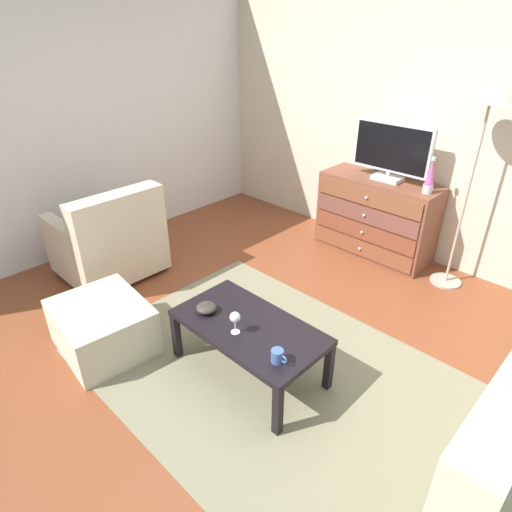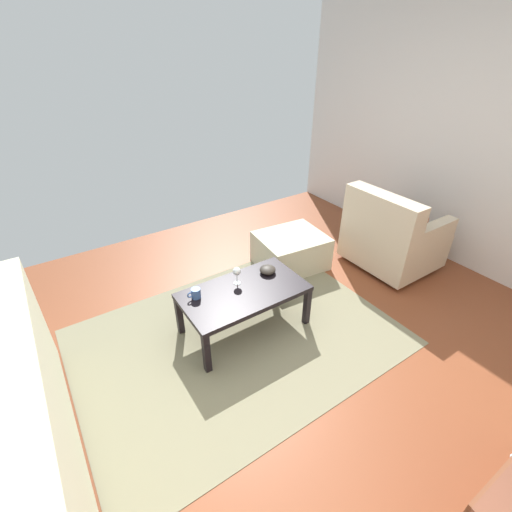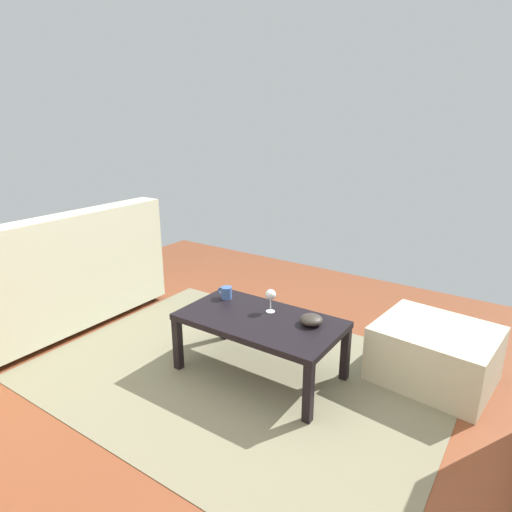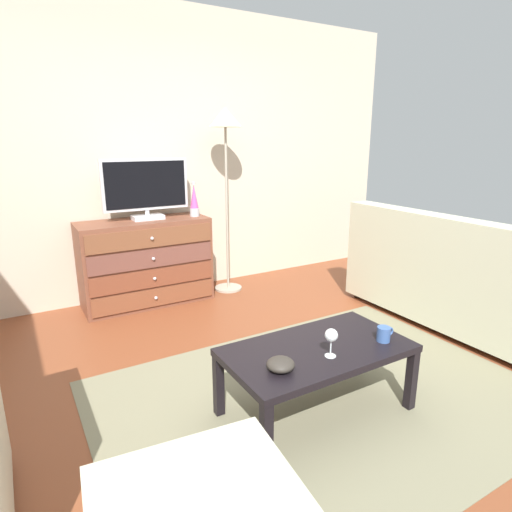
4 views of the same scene
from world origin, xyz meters
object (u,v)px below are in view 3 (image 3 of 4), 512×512
at_px(mug, 226,293).
at_px(couch_large, 44,286).
at_px(coffee_table, 260,325).
at_px(wine_glass, 271,295).
at_px(bowl_decorative, 311,320).
at_px(ottoman, 434,354).

height_order(mug, couch_large, couch_large).
bearing_deg(coffee_table, wine_glass, -93.30).
xyz_separation_m(mug, bowl_decorative, (-0.68, 0.03, -0.01)).
relative_size(coffee_table, ottoman, 1.48).
bearing_deg(mug, wine_glass, 177.83).
height_order(bowl_decorative, couch_large, couch_large).
relative_size(coffee_table, mug, 9.12).
height_order(coffee_table, ottoman, coffee_table).
distance_m(mug, ottoman, 1.43).
distance_m(coffee_table, bowl_decorative, 0.34).
xyz_separation_m(bowl_decorative, ottoman, (-0.65, -0.47, -0.25)).
relative_size(bowl_decorative, ottoman, 0.20).
bearing_deg(wine_glass, bowl_decorative, 177.15).
distance_m(mug, couch_large, 1.51).
bearing_deg(couch_large, mug, -159.52).
distance_m(wine_glass, mug, 0.39).
height_order(coffee_table, wine_glass, wine_glass).
bearing_deg(coffee_table, ottoman, -149.18).
xyz_separation_m(wine_glass, ottoman, (-0.96, -0.46, -0.34)).
bearing_deg(ottoman, couch_large, 19.47).
relative_size(wine_glass, ottoman, 0.22).
distance_m(wine_glass, ottoman, 1.11).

